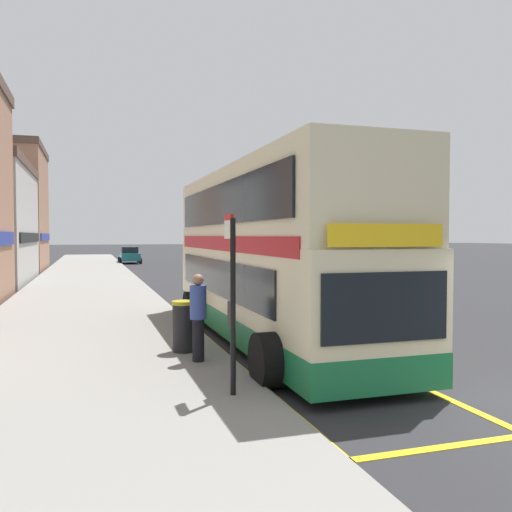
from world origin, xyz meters
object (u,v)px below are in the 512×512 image
(parked_car_teal_distant, at_px, (130,255))
(pedestrian_waiting_near_sign, at_px, (198,314))
(bus_stop_sign, at_px, (232,290))
(double_decker_bus, at_px, (268,261))
(litter_bin, at_px, (184,326))
(parked_car_maroon_ahead, at_px, (211,255))

(parked_car_teal_distant, xyz_separation_m, pedestrian_waiting_near_sign, (-1.64, -42.44, 0.32))
(bus_stop_sign, relative_size, pedestrian_waiting_near_sign, 1.63)
(bus_stop_sign, bearing_deg, double_decker_bus, 64.63)
(litter_bin, bearing_deg, parked_car_teal_distant, 87.57)
(parked_car_teal_distant, height_order, litter_bin, parked_car_teal_distant)
(parked_car_maroon_ahead, height_order, pedestrian_waiting_near_sign, pedestrian_waiting_near_sign)
(parked_car_teal_distant, relative_size, pedestrian_waiting_near_sign, 2.34)
(parked_car_teal_distant, bearing_deg, litter_bin, -95.11)
(parked_car_maroon_ahead, bearing_deg, parked_car_teal_distant, 170.92)
(pedestrian_waiting_near_sign, distance_m, litter_bin, 1.09)
(double_decker_bus, xyz_separation_m, parked_car_maroon_ahead, (7.24, 39.05, -1.27))
(bus_stop_sign, relative_size, parked_car_maroon_ahead, 0.70)
(litter_bin, bearing_deg, parked_car_maroon_ahead, 76.55)
(double_decker_bus, bearing_deg, parked_car_maroon_ahead, 79.50)
(bus_stop_sign, xyz_separation_m, pedestrian_waiting_near_sign, (-0.09, 2.35, -0.71))
(double_decker_bus, bearing_deg, litter_bin, -152.11)
(double_decker_bus, height_order, bus_stop_sign, double_decker_bus)
(double_decker_bus, height_order, parked_car_teal_distant, double_decker_bus)
(bus_stop_sign, height_order, parked_car_maroon_ahead, bus_stop_sign)
(parked_car_maroon_ahead, bearing_deg, litter_bin, -104.52)
(parked_car_maroon_ahead, distance_m, pedestrian_waiting_near_sign, 42.42)
(parked_car_teal_distant, height_order, pedestrian_waiting_near_sign, pedestrian_waiting_near_sign)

